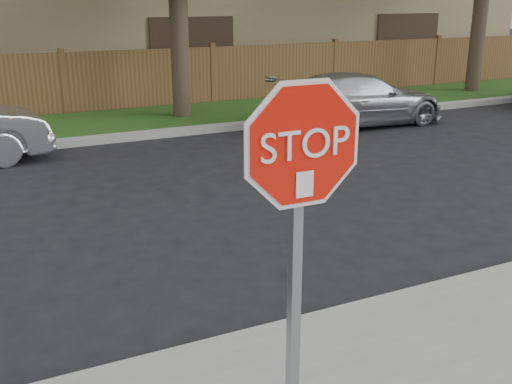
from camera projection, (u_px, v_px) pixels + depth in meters
ground at (271, 332)px, 5.47m from camera, size 90.00×90.00×0.00m
far_curb at (93, 140)px, 12.43m from camera, size 70.00×0.30×0.15m
grass_strip at (78, 126)px, 13.85m from camera, size 70.00×3.00×0.12m
fence at (64, 85)px, 14.98m from camera, size 70.00×0.12×1.60m
stop_sign at (300, 199)px, 3.40m from camera, size 1.01×0.13×2.55m
sedan_right at (359, 99)px, 14.07m from camera, size 4.26×1.78×1.23m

